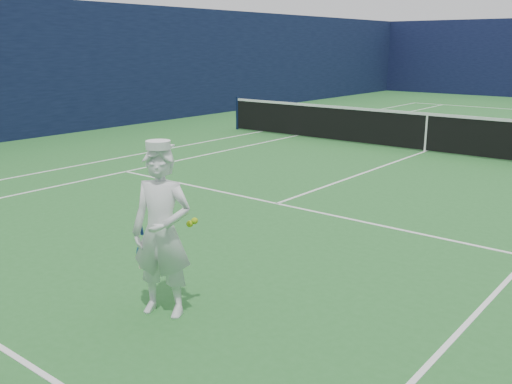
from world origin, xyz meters
TOP-DOWN VIEW (x-y plane):
  - ground at (0.00, 0.00)m, footprint 80.00×80.00m
  - court_markings at (0.00, 0.00)m, footprint 11.03×23.83m
  - windscreen_fence at (0.00, 0.00)m, footprint 20.12×36.12m
  - tennis_net at (0.00, 0.00)m, footprint 12.88×0.09m
  - tennis_player at (1.59, -10.45)m, footprint 0.86×0.62m

SIDE VIEW (x-z plane):
  - ground at x=0.00m, z-range 0.00..0.00m
  - court_markings at x=0.00m, z-range 0.00..0.01m
  - tennis_net at x=0.00m, z-range 0.02..1.09m
  - tennis_player at x=1.59m, z-range -0.02..1.78m
  - windscreen_fence at x=0.00m, z-range 0.00..4.00m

